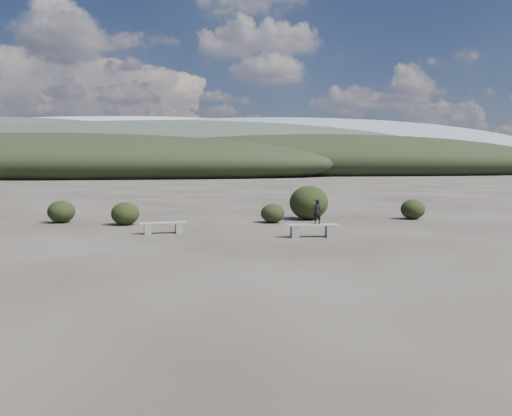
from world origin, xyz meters
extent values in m
plane|color=#2E2924|center=(0.00, 0.00, 0.00)|extent=(1200.00, 1200.00, 0.00)
cube|color=slate|center=(-3.05, 5.53, 0.19)|extent=(0.29, 0.37, 0.38)
cube|color=slate|center=(-1.92, 5.71, 0.19)|extent=(0.29, 0.37, 0.38)
cube|color=gray|center=(-2.49, 5.62, 0.41)|extent=(1.76, 0.63, 0.05)
cube|color=slate|center=(2.13, 3.92, 0.21)|extent=(0.27, 0.37, 0.42)
cube|color=slate|center=(3.38, 3.88, 0.21)|extent=(0.27, 0.37, 0.42)
cube|color=gray|center=(2.75, 3.90, 0.44)|extent=(1.89, 0.45, 0.05)
imported|color=black|center=(2.92, 3.89, 0.91)|extent=(0.35, 0.25, 0.88)
ellipsoid|color=black|center=(-4.19, 8.58, 0.49)|extent=(1.19, 1.19, 0.97)
ellipsoid|color=black|center=(2.15, 8.46, 0.42)|extent=(1.05, 1.05, 0.84)
ellipsoid|color=black|center=(4.05, 9.52, 0.79)|extent=(1.81, 1.81, 1.58)
ellipsoid|color=black|center=(8.93, 8.97, 0.46)|extent=(1.12, 1.12, 0.93)
ellipsoid|color=black|center=(-7.07, 9.81, 0.49)|extent=(1.17, 1.17, 0.99)
ellipsoid|color=black|center=(-25.00, 90.00, 2.70)|extent=(110.00, 40.00, 12.00)
ellipsoid|color=black|center=(35.00, 110.00, 3.15)|extent=(120.00, 44.00, 14.00)
ellipsoid|color=#2E382E|center=(0.00, 160.00, 5.40)|extent=(190.00, 64.00, 24.00)
ellipsoid|color=slate|center=(70.00, 300.00, 9.90)|extent=(340.00, 110.00, 44.00)
ellipsoid|color=#959FA8|center=(-30.00, 400.00, 12.60)|extent=(460.00, 140.00, 56.00)
camera|label=1|loc=(-1.69, -13.05, 2.55)|focal=35.00mm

